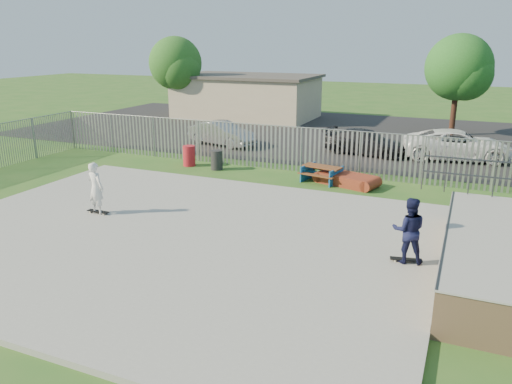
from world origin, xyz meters
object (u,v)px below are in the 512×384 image
at_px(trash_bin_red, 189,156).
at_px(tree_left, 175,63).
at_px(picnic_table, 322,174).
at_px(funbox, 347,179).
at_px(trash_bin_grey, 217,160).
at_px(tree_mid, 459,68).
at_px(car_silver, 222,133).
at_px(car_dark, 366,142).
at_px(skater_navy, 409,230).
at_px(skater_white, 96,188).
at_px(car_white, 458,145).

distance_m(trash_bin_red, tree_left, 15.78).
distance_m(picnic_table, tree_left, 20.23).
distance_m(funbox, trash_bin_grey, 6.02).
height_order(funbox, tree_mid, tree_mid).
distance_m(car_silver, car_dark, 7.90).
relative_size(picnic_table, trash_bin_grey, 2.05).
bearing_deg(skater_navy, car_dark, -85.90).
distance_m(trash_bin_grey, car_silver, 5.49).
xyz_separation_m(car_silver, tree_mid, (11.65, 8.48, 3.41)).
bearing_deg(car_silver, tree_mid, -40.69).
distance_m(picnic_table, car_silver, 8.86).
xyz_separation_m(tree_mid, skater_white, (-9.98, -20.76, -3.08)).
distance_m(picnic_table, trash_bin_red, 6.49).
bearing_deg(picnic_table, skater_white, -116.07).
height_order(car_white, skater_white, skater_white).
bearing_deg(tree_left, car_white, -17.90).
height_order(tree_left, tree_mid, tree_mid).
bearing_deg(tree_left, trash_bin_red, -56.10).
relative_size(trash_bin_grey, tree_left, 0.15).
distance_m(funbox, car_silver, 9.77).
bearing_deg(car_white, trash_bin_red, 108.86).
height_order(car_silver, tree_mid, tree_mid).
distance_m(skater_navy, skater_white, 9.88).
distance_m(car_silver, skater_navy, 16.76).
bearing_deg(trash_bin_grey, picnic_table, -1.06).
relative_size(car_silver, tree_mid, 0.66).
bearing_deg(skater_navy, tree_mid, -102.07).
height_order(trash_bin_grey, tree_mid, tree_mid).
bearing_deg(tree_mid, car_silver, -143.95).
xyz_separation_m(trash_bin_grey, car_white, (9.96, 6.42, 0.30)).
height_order(picnic_table, skater_white, skater_white).
relative_size(car_dark, skater_navy, 2.48).
bearing_deg(funbox, picnic_table, -165.34).
bearing_deg(trash_bin_grey, tree_left, 128.07).
xyz_separation_m(funbox, trash_bin_red, (-7.54, 0.26, 0.26)).
height_order(trash_bin_red, car_silver, car_silver).
bearing_deg(picnic_table, tree_mid, 83.74).
bearing_deg(tree_left, skater_white, -64.83).
relative_size(car_silver, car_white, 0.77).
bearing_deg(picnic_table, car_dark, 95.93).
distance_m(trash_bin_grey, tree_left, 16.77).
bearing_deg(car_white, tree_left, 62.26).
distance_m(funbox, tree_mid, 14.53).
xyz_separation_m(trash_bin_grey, skater_navy, (9.26, -7.15, 0.57)).
bearing_deg(tree_mid, tree_left, -178.32).
height_order(funbox, skater_navy, skater_navy).
height_order(picnic_table, funbox, picnic_table).
bearing_deg(trash_bin_red, car_white, 28.70).
distance_m(trash_bin_grey, skater_white, 7.34).
bearing_deg(car_white, funbox, 139.14).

